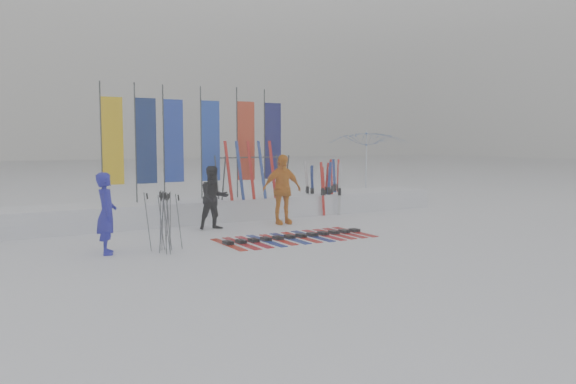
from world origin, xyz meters
TOP-DOWN VIEW (x-y plane):
  - ground at (0.00, 0.00)m, footprint 120.00×120.00m
  - snow_bank at (0.00, 4.60)m, footprint 14.00×1.60m
  - person_blue at (-4.27, 1.10)m, footprint 0.49×0.66m
  - person_black at (-1.20, 2.95)m, footprint 0.80×0.63m
  - person_yellow at (0.76, 2.89)m, footprint 1.14×0.55m
  - tent_canopy at (6.22, 6.11)m, footprint 3.52×3.56m
  - ski_row at (-0.07, 0.78)m, footprint 3.58×1.70m
  - pole_cluster at (-3.17, 0.83)m, footprint 0.78×0.91m
  - feather_flags at (-0.96, 4.82)m, footprint 5.39×0.27m
  - ski_rack at (0.52, 4.20)m, footprint 2.04×0.80m
  - upright_skis at (3.06, 4.18)m, footprint 1.38×1.03m

SIDE VIEW (x-z plane):
  - ground at x=0.00m, z-range 0.00..0.00m
  - ski_row at x=-0.07m, z-range 0.00..0.07m
  - snow_bank at x=0.00m, z-range 0.00..0.60m
  - pole_cluster at x=-3.17m, z-range -0.02..1.23m
  - upright_skis at x=3.06m, z-range -0.05..1.63m
  - person_black at x=-1.20m, z-range 0.00..1.62m
  - person_blue at x=-4.27m, z-range 0.00..1.63m
  - person_yellow at x=0.76m, z-range 0.00..1.89m
  - tent_canopy at x=6.22m, z-range 0.00..2.69m
  - ski_rack at x=0.52m, z-range 0.77..2.00m
  - feather_flags at x=-0.96m, z-range 0.64..3.84m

